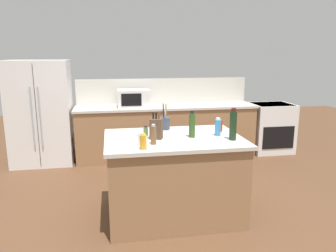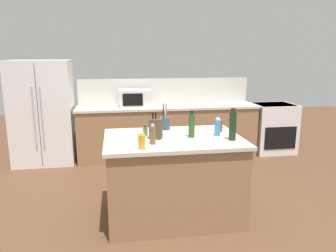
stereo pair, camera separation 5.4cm
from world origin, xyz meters
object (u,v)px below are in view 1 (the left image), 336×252
spice_jar_oregano (146,131)px  honey_jar (143,142)px  dish_soap_bottle (218,127)px  salt_shaker (140,139)px  olive_oil_bottle (192,125)px  pepper_grinder (154,135)px  utensil_crock (165,123)px  range_oven (271,127)px  refrigerator (41,113)px  hot_sauce_bottle (221,126)px  microwave (134,98)px  knife_block (156,129)px  wine_bottle (233,125)px

spice_jar_oregano → honey_jar: size_ratio=0.74×
dish_soap_bottle → salt_shaker: (-0.90, -0.24, -0.03)m
olive_oil_bottle → pepper_grinder: 0.51m
salt_shaker → pepper_grinder: 0.15m
utensil_crock → salt_shaker: utensil_crock is taller
utensil_crock → honey_jar: (-0.35, -0.80, -0.01)m
honey_jar → olive_oil_bottle: bearing=32.4°
range_oven → utensil_crock: size_ratio=2.87×
refrigerator → olive_oil_bottle: refrigerator is taller
hot_sauce_bottle → microwave: bearing=113.4°
spice_jar_oregano → salt_shaker: bearing=-105.4°
dish_soap_bottle → spice_jar_oregano: 0.82m
spice_jar_oregano → olive_oil_bottle: bearing=-16.0°
olive_oil_bottle → salt_shaker: (-0.60, -0.22, -0.08)m
range_oven → pepper_grinder: bearing=-136.5°
spice_jar_oregano → salt_shaker: salt_shaker is taller
microwave → knife_block: microwave is taller
microwave → knife_block: 2.23m
range_oven → dish_soap_bottle: 2.92m
refrigerator → salt_shaker: (1.44, -2.50, 0.13)m
spice_jar_oregano → olive_oil_bottle: size_ratio=0.39×
range_oven → refrigerator: bearing=179.3°
wine_bottle → spice_jar_oregano: bearing=160.0°
pepper_grinder → honey_jar: pepper_grinder is taller
wine_bottle → hot_sauce_bottle: bearing=91.0°
olive_oil_bottle → salt_shaker: olive_oil_bottle is taller
dish_soap_bottle → wine_bottle: (0.10, -0.21, 0.07)m
microwave → hot_sauce_bottle: size_ratio=3.65×
range_oven → utensil_crock: bearing=-142.5°
hot_sauce_bottle → spice_jar_oregano: size_ratio=1.29×
utensil_crock → wine_bottle: (0.64, -0.62, 0.08)m
dish_soap_bottle → spice_jar_oregano: (-0.81, 0.12, -0.04)m
salt_shaker → pepper_grinder: pepper_grinder is taller
wine_bottle → spice_jar_oregano: 0.97m
spice_jar_oregano → olive_oil_bottle: olive_oil_bottle is taller
hot_sauce_bottle → refrigerator: bearing=139.4°
olive_oil_bottle → honey_jar: olive_oil_bottle is taller
dish_soap_bottle → utensil_crock: bearing=142.7°
hot_sauce_bottle → salt_shaker: (-1.00, -0.41, -0.01)m
spice_jar_oregano → honey_jar: honey_jar is taller
knife_block → spice_jar_oregano: 0.18m
refrigerator → utensil_crock: size_ratio=5.45×
spice_jar_oregano → pepper_grinder: (0.04, -0.36, 0.05)m
microwave → dish_soap_bottle: bearing=-70.4°
honey_jar → microwave: bearing=87.8°
utensil_crock → hot_sauce_bottle: 0.67m
microwave → honey_jar: bearing=-92.2°
refrigerator → pepper_grinder: size_ratio=8.27×
microwave → wine_bottle: wine_bottle is taller
hot_sauce_bottle → olive_oil_bottle: (-0.40, -0.19, 0.07)m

